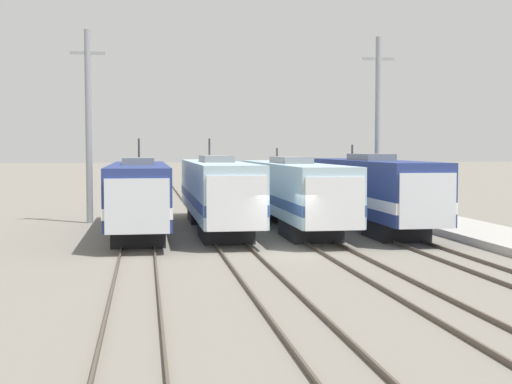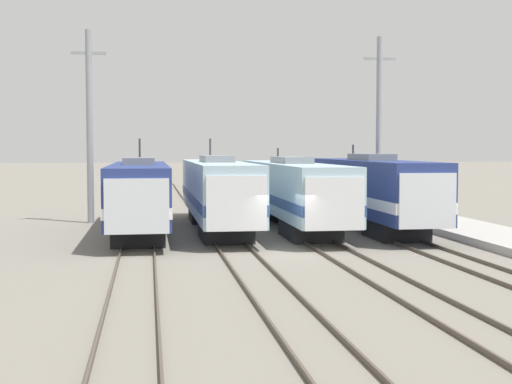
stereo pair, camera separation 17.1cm
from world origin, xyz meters
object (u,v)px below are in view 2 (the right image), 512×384
(locomotive_center_left, at_px, (217,192))
(locomotive_far_right, at_px, (374,191))
(locomotive_far_left, at_px, (139,195))
(locomotive_center_right, at_px, (293,192))
(catenary_tower_right, at_px, (379,126))
(catenary_tower_left, at_px, (90,125))

(locomotive_center_left, height_order, locomotive_far_right, locomotive_center_left)
(locomotive_far_left, xyz_separation_m, locomotive_center_right, (8.44, 1.18, 0.00))
(locomotive_far_left, xyz_separation_m, locomotive_far_right, (12.67, -0.18, 0.09))
(catenary_tower_right, bearing_deg, locomotive_center_right, -142.17)
(locomotive_far_left, height_order, locomotive_center_right, locomotive_far_left)
(locomotive_center_right, xyz_separation_m, catenary_tower_left, (-11.43, 5.17, 3.84))
(locomotive_center_left, relative_size, catenary_tower_right, 1.57)
(catenary_tower_left, relative_size, catenary_tower_right, 1.00)
(locomotive_center_left, distance_m, catenary_tower_left, 9.61)
(locomotive_center_right, distance_m, catenary_tower_left, 13.12)
(locomotive_far_right, distance_m, catenary_tower_right, 7.91)
(locomotive_far_left, relative_size, locomotive_center_left, 0.92)
(locomotive_center_left, bearing_deg, locomotive_far_left, -163.46)
(locomotive_far_right, height_order, catenary_tower_right, catenary_tower_right)
(locomotive_center_left, bearing_deg, catenary_tower_right, 25.08)
(locomotive_center_left, height_order, locomotive_center_right, locomotive_center_left)
(locomotive_center_right, bearing_deg, locomotive_center_left, 178.96)
(locomotive_center_left, relative_size, catenary_tower_left, 1.57)
(locomotive_far_left, xyz_separation_m, catenary_tower_right, (15.10, 6.34, 3.84))
(locomotive_far_left, height_order, locomotive_center_left, locomotive_center_left)
(locomotive_far_left, distance_m, locomotive_far_right, 12.67)
(locomotive_far_left, distance_m, locomotive_center_left, 4.40)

